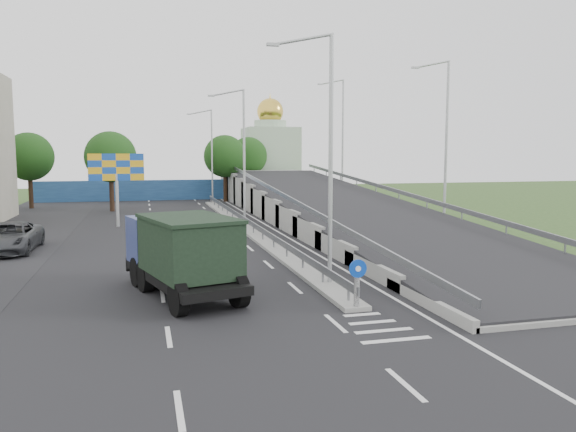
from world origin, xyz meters
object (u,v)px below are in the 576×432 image
object	(u,v)px
church	(270,155)
lamp_post_far	(210,151)
lamp_post_mid	(242,149)
billboard	(116,171)
lamp_post_near	(326,146)
dump_truck	(181,251)
sign_bollard	(357,283)
parked_car_c	(9,238)

from	to	relation	value
church	lamp_post_far	bearing A→B (deg)	-125.24
lamp_post_mid	billboard	bearing A→B (deg)	167.62
lamp_post_near	dump_truck	bearing A→B (deg)	178.40
lamp_post_mid	dump_truck	xyz separation A→B (m)	(-5.85, -19.84, -4.06)
lamp_post_far	billboard	size ratio (longest dim) A/B	1.83
sign_bollard	lamp_post_mid	distance (m)	24.30
lamp_post_mid	billboard	distance (m)	9.47
sign_bollard	dump_truck	world-z (taller)	dump_truck
lamp_post_near	parked_car_c	world-z (taller)	lamp_post_near
lamp_post_near	parked_car_c	size ratio (longest dim) A/B	1.68
lamp_post_near	lamp_post_mid	distance (m)	20.00
billboard	dump_truck	size ratio (longest dim) A/B	0.72
billboard	lamp_post_near	bearing A→B (deg)	-67.51
lamp_post_far	parked_car_c	size ratio (longest dim) A/B	1.68
lamp_post_mid	parked_car_c	xyz separation A→B (m)	(-14.54, -7.79, -4.97)
parked_car_c	lamp_post_mid	bearing A→B (deg)	29.97
lamp_post_mid	lamp_post_far	size ratio (longest dim) A/B	1.00
sign_bollard	lamp_post_mid	xyz separation A→B (m)	(0.11, 23.83, 4.77)
dump_truck	parked_car_c	bearing A→B (deg)	110.01
lamp_post_mid	lamp_post_near	bearing A→B (deg)	-90.00
dump_truck	lamp_post_mid	bearing A→B (deg)	57.76
sign_bollard	lamp_post_mid	bearing A→B (deg)	89.74
lamp_post_near	church	world-z (taller)	church
dump_truck	parked_car_c	xyz separation A→B (m)	(-8.69, 12.04, -0.92)
lamp_post_near	billboard	size ratio (longest dim) A/B	1.83
lamp_post_near	church	xyz separation A→B (m)	(9.89, 54.00, -0.50)
sign_bollard	lamp_post_near	distance (m)	6.12
sign_bollard	lamp_post_mid	size ratio (longest dim) A/B	0.17
parked_car_c	lamp_post_far	bearing A→B (deg)	64.17
lamp_post_far	sign_bollard	bearing A→B (deg)	-90.14
church	billboard	size ratio (longest dim) A/B	2.51
lamp_post_mid	parked_car_c	bearing A→B (deg)	-151.82
lamp_post_mid	parked_car_c	distance (m)	17.23
parked_car_c	sign_bollard	bearing A→B (deg)	-46.21
lamp_post_far	parked_car_c	bearing A→B (deg)	-117.62
sign_bollard	lamp_post_far	xyz separation A→B (m)	(0.11, 43.83, 4.77)
lamp_post_far	dump_truck	xyz separation A→B (m)	(-5.85, -39.84, -4.06)
lamp_post_mid	lamp_post_far	world-z (taller)	same
sign_bollard	church	distance (m)	58.84
sign_bollard	lamp_post_near	world-z (taller)	lamp_post_near
dump_truck	lamp_post_near	bearing A→B (deg)	-17.41
dump_truck	lamp_post_far	bearing A→B (deg)	65.84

